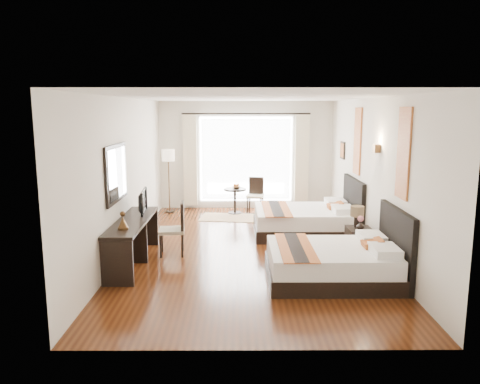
{
  "coord_description": "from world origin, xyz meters",
  "views": [
    {
      "loc": [
        -0.21,
        -8.46,
        2.59
      ],
      "look_at": [
        -0.17,
        0.18,
        1.06
      ],
      "focal_mm": 35.0,
      "sensor_mm": 36.0,
      "label": 1
    }
  ],
  "objects_px": {
    "bed_far": "(308,220)",
    "window_chair": "(255,201)",
    "floor_lamp": "(168,160)",
    "bed_near": "(337,261)",
    "console_desk": "(133,242)",
    "table_lamp": "(357,213)",
    "vase": "(360,226)",
    "side_table": "(235,201)",
    "desk_chair": "(173,239)",
    "television": "(140,201)",
    "nightstand": "(359,242)",
    "fruit_bowl": "(236,187)"
  },
  "relations": [
    {
      "from": "bed_near",
      "to": "nightstand",
      "type": "relative_size",
      "value": 3.81
    },
    {
      "from": "vase",
      "to": "desk_chair",
      "type": "height_order",
      "value": "desk_chair"
    },
    {
      "from": "bed_far",
      "to": "vase",
      "type": "relative_size",
      "value": 14.85
    },
    {
      "from": "bed_far",
      "to": "side_table",
      "type": "distance_m",
      "value": 2.5
    },
    {
      "from": "bed_near",
      "to": "desk_chair",
      "type": "height_order",
      "value": "bed_near"
    },
    {
      "from": "nightstand",
      "to": "bed_near",
      "type": "bearing_deg",
      "value": -118.43
    },
    {
      "from": "television",
      "to": "window_chair",
      "type": "height_order",
      "value": "television"
    },
    {
      "from": "nightstand",
      "to": "fruit_bowl",
      "type": "distance_m",
      "value": 4.12
    },
    {
      "from": "side_table",
      "to": "fruit_bowl",
      "type": "xyz_separation_m",
      "value": [
        0.04,
        0.01,
        0.34
      ]
    },
    {
      "from": "floor_lamp",
      "to": "bed_near",
      "type": "bearing_deg",
      "value": -55.84
    },
    {
      "from": "bed_far",
      "to": "window_chair",
      "type": "xyz_separation_m",
      "value": [
        -1.02,
        2.21,
        -0.04
      ]
    },
    {
      "from": "bed_far",
      "to": "side_table",
      "type": "relative_size",
      "value": 3.28
    },
    {
      "from": "bed_near",
      "to": "table_lamp",
      "type": "distance_m",
      "value": 1.5
    },
    {
      "from": "desk_chair",
      "to": "window_chair",
      "type": "bearing_deg",
      "value": -119.18
    },
    {
      "from": "console_desk",
      "to": "fruit_bowl",
      "type": "xyz_separation_m",
      "value": [
        1.74,
        3.85,
        0.29
      ]
    },
    {
      "from": "bed_far",
      "to": "desk_chair",
      "type": "bearing_deg",
      "value": -152.08
    },
    {
      "from": "desk_chair",
      "to": "side_table",
      "type": "distance_m",
      "value": 3.54
    },
    {
      "from": "bed_near",
      "to": "bed_far",
      "type": "relative_size",
      "value": 0.95
    },
    {
      "from": "floor_lamp",
      "to": "window_chair",
      "type": "relative_size",
      "value": 1.83
    },
    {
      "from": "table_lamp",
      "to": "desk_chair",
      "type": "xyz_separation_m",
      "value": [
        -3.3,
        -0.0,
        -0.47
      ]
    },
    {
      "from": "bed_near",
      "to": "floor_lamp",
      "type": "height_order",
      "value": "floor_lamp"
    },
    {
      "from": "floor_lamp",
      "to": "table_lamp",
      "type": "bearing_deg",
      "value": -42.24
    },
    {
      "from": "side_table",
      "to": "bed_near",
      "type": "bearing_deg",
      "value": -71.08
    },
    {
      "from": "table_lamp",
      "to": "vase",
      "type": "height_order",
      "value": "table_lamp"
    },
    {
      "from": "console_desk",
      "to": "window_chair",
      "type": "height_order",
      "value": "window_chair"
    },
    {
      "from": "table_lamp",
      "to": "console_desk",
      "type": "height_order",
      "value": "table_lamp"
    },
    {
      "from": "bed_far",
      "to": "television",
      "type": "xyz_separation_m",
      "value": [
        -3.23,
        -1.33,
        0.66
      ]
    },
    {
      "from": "table_lamp",
      "to": "vase",
      "type": "distance_m",
      "value": 0.27
    },
    {
      "from": "console_desk",
      "to": "desk_chair",
      "type": "bearing_deg",
      "value": 38.06
    },
    {
      "from": "desk_chair",
      "to": "window_chair",
      "type": "distance_m",
      "value": 3.95
    },
    {
      "from": "console_desk",
      "to": "vase",
      "type": "bearing_deg",
      "value": 4.32
    },
    {
      "from": "desk_chair",
      "to": "side_table",
      "type": "xyz_separation_m",
      "value": [
        1.09,
        3.36,
        0.03
      ]
    },
    {
      "from": "table_lamp",
      "to": "side_table",
      "type": "bearing_deg",
      "value": 123.29
    },
    {
      "from": "bed_near",
      "to": "window_chair",
      "type": "xyz_separation_m",
      "value": [
        -1.07,
        4.89,
        -0.03
      ]
    },
    {
      "from": "side_table",
      "to": "fruit_bowl",
      "type": "distance_m",
      "value": 0.35
    },
    {
      "from": "table_lamp",
      "to": "console_desk",
      "type": "xyz_separation_m",
      "value": [
        -3.91,
        -0.48,
        -0.39
      ]
    },
    {
      "from": "nightstand",
      "to": "console_desk",
      "type": "xyz_separation_m",
      "value": [
        -3.95,
        -0.4,
        0.13
      ]
    },
    {
      "from": "vase",
      "to": "side_table",
      "type": "height_order",
      "value": "vase"
    },
    {
      "from": "window_chair",
      "to": "fruit_bowl",
      "type": "bearing_deg",
      "value": -54.06
    },
    {
      "from": "bed_near",
      "to": "console_desk",
      "type": "height_order",
      "value": "bed_near"
    },
    {
      "from": "console_desk",
      "to": "floor_lamp",
      "type": "xyz_separation_m",
      "value": [
        0.04,
        4.0,
        0.97
      ]
    },
    {
      "from": "bed_near",
      "to": "side_table",
      "type": "distance_m",
      "value": 4.91
    },
    {
      "from": "bed_far",
      "to": "window_chair",
      "type": "height_order",
      "value": "bed_far"
    },
    {
      "from": "vase",
      "to": "window_chair",
      "type": "distance_m",
      "value": 4.16
    },
    {
      "from": "bed_near",
      "to": "table_lamp",
      "type": "height_order",
      "value": "bed_near"
    },
    {
      "from": "vase",
      "to": "console_desk",
      "type": "relative_size",
      "value": 0.06
    },
    {
      "from": "television",
      "to": "vase",
      "type": "bearing_deg",
      "value": -98.54
    },
    {
      "from": "table_lamp",
      "to": "floor_lamp",
      "type": "relative_size",
      "value": 0.24
    },
    {
      "from": "floor_lamp",
      "to": "side_table",
      "type": "relative_size",
      "value": 2.51
    },
    {
      "from": "floor_lamp",
      "to": "window_chair",
      "type": "bearing_deg",
      "value": 2.27
    }
  ]
}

